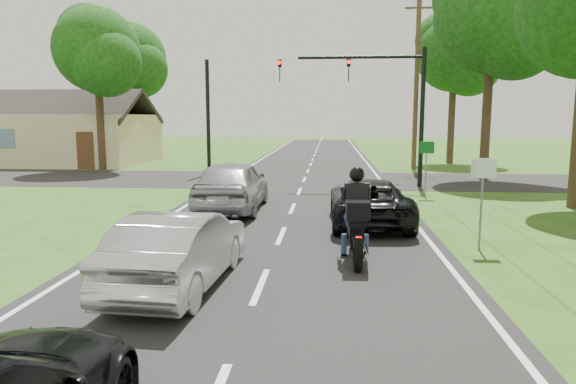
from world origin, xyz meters
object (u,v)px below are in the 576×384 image
Objects in this scene: silver_sedan at (180,249)px; silver_suv at (232,185)px; motorcycle_rider at (356,224)px; traffic_signal at (379,92)px; utility_pole_far at (417,82)px; dark_suv at (369,201)px; sign_white at (483,181)px; sign_green at (427,155)px.

silver_sedan is 7.62m from silver_suv.
traffic_signal is (1.53, 12.17, 3.33)m from motorcycle_rider.
silver_suv is at bearing 122.99° from motorcycle_rider.
motorcycle_rider reaches higher than silver_sedan.
utility_pole_far reaches higher than silver_sedan.
motorcycle_rider reaches higher than dark_suv.
traffic_signal is (4.78, 14.10, 3.43)m from silver_sedan.
traffic_signal reaches higher than silver_sedan.
sign_white is at bearing 145.14° from silver_suv.
sign_white is (1.36, -11.02, -2.54)m from traffic_signal.
sign_green is at bearing -153.62° from silver_suv.
motorcycle_rider is at bearing -158.33° from sign_white.
silver_sedan is 6.93m from sign_white.
traffic_signal is 8.55m from utility_pole_far.
dark_suv is at bearing 129.78° from sign_white.
silver_suv is at bearing -119.30° from utility_pole_far.
utility_pole_far is (7.64, 22.10, 4.38)m from silver_sedan.
dark_suv is 17.24m from utility_pole_far.
silver_sedan is 0.66× the size of traffic_signal.
traffic_signal is at bearing 82.39° from motorcycle_rider.
sign_white is 8.00m from sign_green.
utility_pole_far reaches higher than sign_white.
sign_green is (-1.30, -11.02, -3.49)m from utility_pole_far.
motorcycle_rider is 0.37× the size of traffic_signal.
sign_white is (2.33, -2.80, 0.94)m from dark_suv.
sign_white is (6.64, -4.52, 0.75)m from silver_suv.
silver_suv is at bearing -22.45° from dark_suv.
motorcycle_rider is 3.78m from silver_sedan.
silver_suv reaches higher than dark_suv.
motorcycle_rider is at bearing 122.82° from silver_suv.
sign_green is (1.56, -3.02, -2.54)m from traffic_signal.
sign_white reaches higher than silver_sedan.
traffic_signal is 3.00× the size of sign_green.
dark_suv is 0.47× the size of utility_pole_far.
motorcycle_rider is 1.12× the size of sign_white.
silver_suv is 0.77× the size of traffic_signal.
dark_suv is 2.20× the size of sign_green.
dark_suv is at bearing 157.60° from silver_suv.
sign_green reaches higher than silver_suv.
dark_suv is 3.76m from sign_white.
silver_suv is (-0.49, 7.60, 0.15)m from silver_sedan.
traffic_signal is 11.39m from sign_white.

